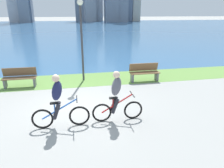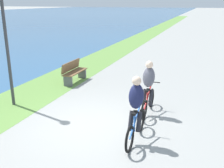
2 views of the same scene
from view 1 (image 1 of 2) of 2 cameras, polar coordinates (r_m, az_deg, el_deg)
name	(u,v)px [view 1 (image 1 of 2)]	position (r m, az deg, el deg)	size (l,w,h in m)	color
ground_plane	(75,107)	(7.77, -10.37, -6.41)	(300.00, 300.00, 0.00)	#9E9E99
grass_strip_bayside	(73,80)	(10.79, -10.67, 1.04)	(120.00, 2.28, 0.01)	#6B9947
bay_water_surface	(71,28)	(49.08, -11.24, 15.15)	(300.00, 75.14, 0.00)	#386693
cyclist_lead	(117,97)	(6.44, 1.31, -3.52)	(1.66, 0.52, 1.66)	black
cyclist_trailing	(58,102)	(6.26, -14.66, -4.85)	(1.74, 0.52, 1.68)	black
bench_near_path	(20,78)	(10.48, -24.28, 1.64)	(1.50, 0.47, 0.90)	brown
bench_far_along_path	(144,72)	(10.52, 8.97, 3.22)	(1.50, 0.47, 0.90)	brown
lamppost_tall	(81,29)	(10.23, -8.54, 14.79)	(0.28, 0.28, 3.90)	#38383D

